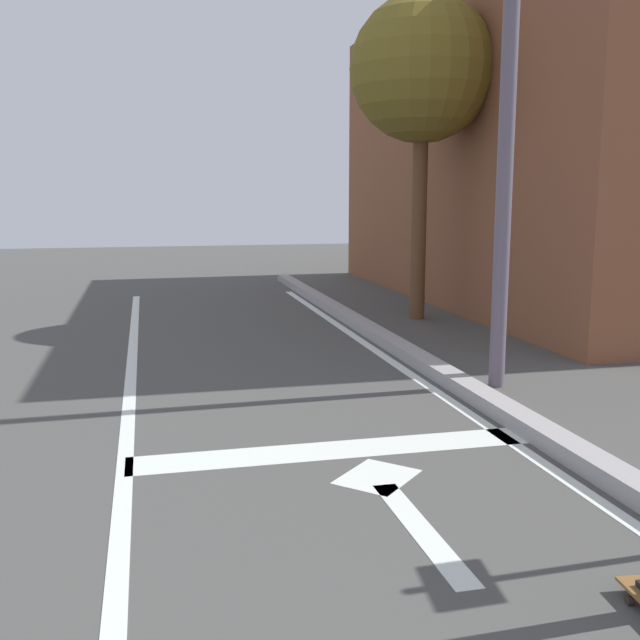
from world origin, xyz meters
The scene contains 8 objects.
lane_line_center centered at (0.24, 6.00, 0.00)m, with size 0.12×20.00×0.01m, color silver.
lane_line_curbside centered at (3.24, 6.00, 0.00)m, with size 0.12×20.00×0.01m, color silver.
stop_bar centered at (1.82, 6.67, 0.00)m, with size 3.14×0.40×0.01m, color silver.
lane_arrow_stem centered at (1.97, 5.22, 0.00)m, with size 0.16×1.40×0.01m, color silver.
lane_arrow_head centered at (1.97, 6.07, 0.00)m, with size 0.56×0.44×0.01m, color silver.
curb_strip centered at (3.49, 6.00, 0.07)m, with size 0.24×24.00×0.14m, color #9D9896.
traffic_signal_mast centered at (2.97, 8.17, 3.48)m, with size 4.34×0.34×5.02m.
roadside_tree centered at (4.62, 12.35, 3.79)m, with size 2.20×2.20×4.92m.
Camera 1 is at (0.45, 1.35, 1.96)m, focal length 41.65 mm.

